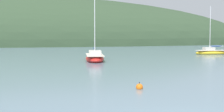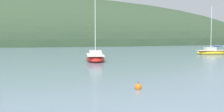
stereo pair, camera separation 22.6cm
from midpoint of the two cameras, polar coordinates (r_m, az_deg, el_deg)
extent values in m
ellipsoid|color=gold|center=(55.03, 16.25, 0.53)|extent=(5.17, 1.85, 0.82)
cube|color=beige|center=(55.01, 16.25, 0.91)|extent=(4.76, 1.70, 0.06)
cube|color=beige|center=(54.82, 15.87, 1.16)|extent=(1.67, 1.17, 0.49)
cylinder|color=silver|center=(54.82, 16.09, 4.50)|extent=(0.09, 0.09, 6.87)
cylinder|color=silver|center=(55.35, 17.03, 1.55)|extent=(2.16, 0.11, 0.07)
ellipsoid|color=#2D4784|center=(55.34, 17.03, 1.60)|extent=(2.08, 0.24, 0.20)
ellipsoid|color=red|center=(40.89, -3.08, -0.44)|extent=(2.45, 6.45, 1.02)
cube|color=beige|center=(40.86, -3.09, 0.20)|extent=(2.26, 5.94, 0.06)
cube|color=beige|center=(40.33, -3.05, 0.54)|extent=(1.50, 2.10, 0.56)
cylinder|color=silver|center=(40.44, -3.08, 5.00)|extent=(0.09, 0.09, 6.84)
cylinder|color=silver|center=(41.83, -3.16, 1.22)|extent=(0.19, 2.67, 0.07)
ellipsoid|color=#2D4784|center=(41.83, -3.16, 1.29)|extent=(0.32, 2.57, 0.20)
sphere|color=orange|center=(21.10, 4.33, -5.24)|extent=(0.44, 0.44, 0.44)
cylinder|color=black|center=(21.06, 4.34, -4.52)|extent=(0.04, 0.04, 0.10)
camera|label=1|loc=(0.11, -90.20, -0.01)|focal=54.31mm
camera|label=2|loc=(0.11, 89.80, 0.01)|focal=54.31mm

